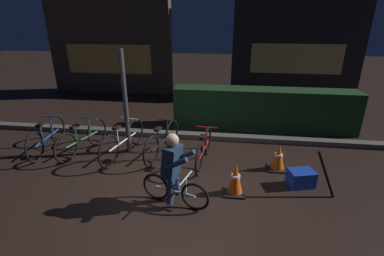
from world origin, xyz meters
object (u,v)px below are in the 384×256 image
(street_post, at_px, (125,104))
(parked_bike_center_right, at_px, (162,141))
(parked_bike_left_mid, at_px, (82,139))
(traffic_cone_far, at_px, (278,157))
(parked_bike_right_mid, at_px, (204,149))
(parked_bike_center_left, at_px, (123,141))
(traffic_cone_near, at_px, (235,179))
(blue_crate, at_px, (301,178))
(closed_umbrella, at_px, (326,175))
(parked_bike_leftmost, at_px, (47,137))
(cyclist, at_px, (174,169))

(street_post, relative_size, parked_bike_center_right, 1.43)
(parked_bike_left_mid, bearing_deg, traffic_cone_far, -78.10)
(parked_bike_right_mid, bearing_deg, parked_bike_left_mid, 93.24)
(parked_bike_center_left, bearing_deg, traffic_cone_near, -102.89)
(street_post, relative_size, parked_bike_center_left, 1.34)
(parked_bike_left_mid, xyz_separation_m, blue_crate, (4.56, -0.74, -0.19))
(closed_umbrella, bearing_deg, parked_bike_right_mid, -3.44)
(parked_bike_center_right, distance_m, parked_bike_right_mid, 0.95)
(street_post, distance_m, closed_umbrella, 4.10)
(street_post, bearing_deg, parked_bike_right_mid, -9.30)
(parked_bike_leftmost, distance_m, traffic_cone_near, 4.34)
(traffic_cone_far, distance_m, blue_crate, 0.65)
(street_post, bearing_deg, traffic_cone_far, -6.15)
(parked_bike_right_mid, relative_size, traffic_cone_far, 2.86)
(parked_bike_center_left, bearing_deg, blue_crate, -89.40)
(parked_bike_leftmost, xyz_separation_m, parked_bike_right_mid, (3.56, -0.08, -0.02))
(parked_bike_left_mid, bearing_deg, blue_crate, -84.79)
(traffic_cone_far, relative_size, blue_crate, 1.24)
(parked_bike_left_mid, xyz_separation_m, traffic_cone_far, (4.23, -0.19, -0.08))
(parked_bike_right_mid, relative_size, traffic_cone_near, 2.67)
(parked_bike_leftmost, distance_m, parked_bike_center_right, 2.63)
(blue_crate, bearing_deg, parked_bike_center_right, 163.31)
(parked_bike_right_mid, height_order, closed_umbrella, closed_umbrella)
(parked_bike_center_left, relative_size, traffic_cone_far, 3.13)
(parked_bike_right_mid, height_order, traffic_cone_far, parked_bike_right_mid)
(traffic_cone_near, height_order, blue_crate, traffic_cone_near)
(parked_bike_left_mid, distance_m, closed_umbrella, 4.98)
(parked_bike_center_right, distance_m, blue_crate, 2.89)
(parked_bike_right_mid, distance_m, closed_umbrella, 2.32)
(cyclist, bearing_deg, blue_crate, 36.36)
(street_post, relative_size, parked_bike_leftmost, 1.38)
(street_post, distance_m, parked_bike_right_mid, 1.92)
(cyclist, distance_m, closed_umbrella, 2.56)
(parked_bike_center_left, xyz_separation_m, closed_umbrella, (3.92, -0.95, 0.04))
(parked_bike_center_left, xyz_separation_m, parked_bike_center_right, (0.84, 0.13, -0.02))
(parked_bike_center_right, relative_size, cyclist, 1.28)
(street_post, height_order, parked_bike_center_right, street_post)
(closed_umbrella, bearing_deg, parked_bike_left_mid, 7.14)
(parked_bike_right_mid, relative_size, closed_umbrella, 1.83)
(parked_bike_left_mid, relative_size, traffic_cone_far, 2.90)
(parked_bike_center_left, height_order, cyclist, cyclist)
(blue_crate, distance_m, cyclist, 2.37)
(cyclist, bearing_deg, traffic_cone_near, 38.62)
(parked_bike_center_left, distance_m, closed_umbrella, 4.03)
(traffic_cone_near, height_order, closed_umbrella, closed_umbrella)
(parked_bike_center_right, bearing_deg, closed_umbrella, -95.95)
(parked_bike_center_right, height_order, traffic_cone_far, parked_bike_center_right)
(parked_bike_leftmost, relative_size, parked_bike_right_mid, 1.06)
(parked_bike_left_mid, height_order, closed_umbrella, closed_umbrella)
(blue_crate, bearing_deg, cyclist, -159.43)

